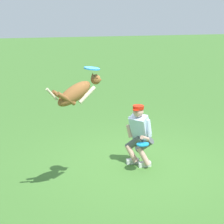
{
  "coord_description": "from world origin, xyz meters",
  "views": [
    {
      "loc": [
        2.1,
        6.83,
        3.25
      ],
      "look_at": [
        0.7,
        0.4,
        1.31
      ],
      "focal_mm": 59.93,
      "sensor_mm": 36.0,
      "label": 1
    }
  ],
  "objects_px": {
    "person": "(139,133)",
    "dog": "(77,92)",
    "frisbee_held": "(143,144)",
    "frisbee_flying": "(92,68)"
  },
  "relations": [
    {
      "from": "dog",
      "to": "frisbee_flying",
      "type": "bearing_deg",
      "value": 0.34
    },
    {
      "from": "person",
      "to": "frisbee_held",
      "type": "xyz_separation_m",
      "value": [
        0.04,
        0.38,
        -0.09
      ]
    },
    {
      "from": "person",
      "to": "dog",
      "type": "xyz_separation_m",
      "value": [
        1.36,
        0.93,
        1.14
      ]
    },
    {
      "from": "frisbee_flying",
      "to": "frisbee_held",
      "type": "height_order",
      "value": "frisbee_flying"
    },
    {
      "from": "frisbee_held",
      "to": "frisbee_flying",
      "type": "bearing_deg",
      "value": 21.29
    },
    {
      "from": "person",
      "to": "frisbee_held",
      "type": "bearing_deg",
      "value": 38.35
    },
    {
      "from": "dog",
      "to": "frisbee_held",
      "type": "bearing_deg",
      "value": -3.79
    },
    {
      "from": "person",
      "to": "dog",
      "type": "bearing_deg",
      "value": -11.33
    },
    {
      "from": "person",
      "to": "frisbee_flying",
      "type": "bearing_deg",
      "value": -9.53
    },
    {
      "from": "person",
      "to": "frisbee_flying",
      "type": "xyz_separation_m",
      "value": [
        1.08,
        0.79,
        1.5
      ]
    }
  ]
}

